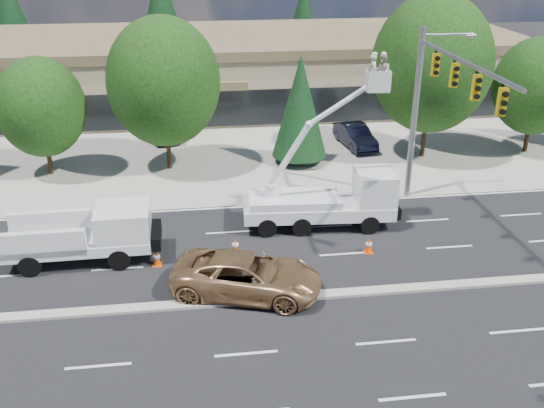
{
  "coord_description": "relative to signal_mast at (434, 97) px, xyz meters",
  "views": [
    {
      "loc": [
        -1.3,
        -20.03,
        13.51
      ],
      "look_at": [
        1.83,
        3.82,
        2.4
      ],
      "focal_mm": 40.0,
      "sensor_mm": 36.0,
      "label": 1
    }
  ],
  "objects": [
    {
      "name": "signal_mast",
      "position": [
        0.0,
        0.0,
        0.0
      ],
      "size": [
        2.76,
        10.16,
        9.0
      ],
      "color": "gray",
      "rests_on": "ground"
    },
    {
      "name": "road_median",
      "position": [
        -10.03,
        -7.04,
        -6.0
      ],
      "size": [
        120.0,
        0.55,
        0.12
      ],
      "primitive_type": "cube",
      "color": "#9C998E",
      "rests_on": "ground"
    },
    {
      "name": "parked_car_west",
      "position": [
        -13.52,
        13.96,
        -5.22
      ],
      "size": [
        2.79,
        5.16,
        1.67
      ],
      "primitive_type": "imported",
      "rotation": [
        0.0,
        0.0,
        0.18
      ],
      "color": "black",
      "rests_on": "ground"
    },
    {
      "name": "tree_front_d",
      "position": [
        -13.03,
        7.96,
        -0.75
      ],
      "size": [
        6.53,
        6.53,
        9.06
      ],
      "color": "#332114",
      "rests_on": "ground"
    },
    {
      "name": "tree_front_g",
      "position": [
        9.97,
        7.96,
        -1.73
      ],
      "size": [
        5.33,
        5.33,
        7.39
      ],
      "color": "#332114",
      "rests_on": "ground"
    },
    {
      "name": "bucket_truck",
      "position": [
        -4.86,
        -0.89,
        -4.24
      ],
      "size": [
        7.67,
        2.75,
        8.44
      ],
      "rotation": [
        0.0,
        0.0,
        -0.06
      ],
      "color": "white",
      "rests_on": "ground"
    },
    {
      "name": "tree_front_c",
      "position": [
        -20.03,
        7.96,
        -1.99
      ],
      "size": [
        5.0,
        5.0,
        6.94
      ],
      "color": "#332114",
      "rests_on": "ground"
    },
    {
      "name": "tree_front_e",
      "position": [
        -5.03,
        7.96,
        -2.49
      ],
      "size": [
        3.37,
        3.37,
        6.65
      ],
      "color": "#332114",
      "rests_on": "ground"
    },
    {
      "name": "tree_back_a",
      "position": [
        -28.03,
        34.96,
        -0.8
      ],
      "size": [
        4.97,
        4.97,
        9.8
      ],
      "color": "#332114",
      "rests_on": "ground"
    },
    {
      "name": "concrete_apron",
      "position": [
        -10.03,
        12.96,
        -6.05
      ],
      "size": [
        140.0,
        22.0,
        0.01
      ],
      "primitive_type": "cube",
      "color": "#9C998E",
      "rests_on": "ground"
    },
    {
      "name": "traffic_cone_c",
      "position": [
        -9.86,
        -3.09,
        -5.72
      ],
      "size": [
        0.4,
        0.4,
        0.7
      ],
      "color": "#FF4C08",
      "rests_on": "ground"
    },
    {
      "name": "ground",
      "position": [
        -10.03,
        -7.04,
        -6.06
      ],
      "size": [
        140.0,
        140.0,
        0.0
      ],
      "primitive_type": "plane",
      "color": "black",
      "rests_on": "ground"
    },
    {
      "name": "tree_back_c",
      "position": [
        -0.03,
        34.96,
        -1.44
      ],
      "size": [
        4.36,
        4.36,
        8.6
      ],
      "color": "#332114",
      "rests_on": "ground"
    },
    {
      "name": "tree_back_b",
      "position": [
        -14.03,
        34.96,
        -0.35
      ],
      "size": [
        5.4,
        5.4,
        10.64
      ],
      "color": "#332114",
      "rests_on": "ground"
    },
    {
      "name": "utility_pickup",
      "position": [
        -16.23,
        -2.84,
        -5.06
      ],
      "size": [
        6.35,
        2.6,
        2.42
      ],
      "rotation": [
        0.0,
        0.0,
        0.02
      ],
      "color": "white",
      "rests_on": "ground"
    },
    {
      "name": "tree_front_f",
      "position": [
        2.97,
        7.96,
        -0.16
      ],
      "size": [
        7.26,
        7.26,
        10.08
      ],
      "color": "#332114",
      "rests_on": "ground"
    },
    {
      "name": "tree_back_d",
      "position": [
        11.97,
        34.96,
        -1.4
      ],
      "size": [
        4.4,
        4.4,
        8.67
      ],
      "color": "#332114",
      "rests_on": "ground"
    },
    {
      "name": "minivan",
      "position": [
        -9.63,
        -6.44,
        -5.23
      ],
      "size": [
        6.5,
        4.33,
        1.66
      ],
      "primitive_type": "imported",
      "rotation": [
        0.0,
        0.0,
        1.28
      ],
      "color": "#A77E51",
      "rests_on": "ground"
    },
    {
      "name": "parked_car_east",
      "position": [
        -0.82,
        10.4,
        -5.32
      ],
      "size": [
        2.18,
        4.66,
        1.48
      ],
      "primitive_type": "imported",
      "rotation": [
        0.0,
        0.0,
        0.14
      ],
      "color": "black",
      "rests_on": "ground"
    },
    {
      "name": "strip_mall",
      "position": [
        -10.03,
        22.93,
        -3.23
      ],
      "size": [
        50.4,
        15.4,
        5.5
      ],
      "color": "tan",
      "rests_on": "ground"
    },
    {
      "name": "traffic_cone_b",
      "position": [
        -13.32,
        -3.73,
        -5.72
      ],
      "size": [
        0.4,
        0.4,
        0.7
      ],
      "color": "#FF4C08",
      "rests_on": "ground"
    },
    {
      "name": "traffic_cone_d",
      "position": [
        -3.87,
        -3.82,
        -5.72
      ],
      "size": [
        0.4,
        0.4,
        0.7
      ],
      "color": "#FF4C08",
      "rests_on": "ground"
    }
  ]
}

